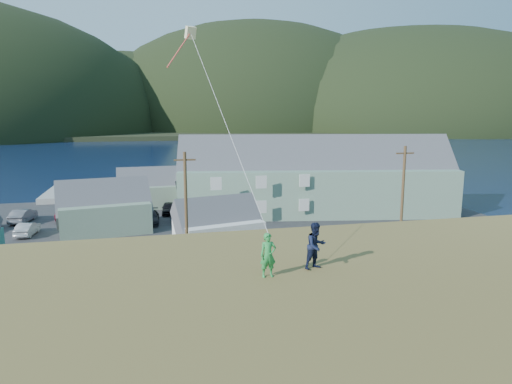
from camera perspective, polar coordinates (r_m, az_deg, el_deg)
ground at (r=34.89m, az=-6.51°, el=-11.14°), size 900.00×900.00×0.00m
grass_strip at (r=33.03m, az=-6.11°, el=-12.30°), size 110.00×8.00×0.10m
waterfront_lot at (r=51.05m, az=-8.64°, el=-4.27°), size 72.00×36.00×0.12m
wharf at (r=73.43m, az=-14.67°, el=0.20°), size 26.00×14.00×0.90m
far_shore at (r=362.58m, az=-12.39°, el=7.97°), size 900.00×320.00×2.00m
far_hills at (r=314.36m, az=-5.74°, el=8.06°), size 760.00×265.00×143.00m
lodge at (r=56.99m, az=7.39°, el=1.84°), size 34.58×14.94×11.78m
shed_palegreen_near at (r=50.27m, az=-18.41°, el=-1.97°), size 10.19×7.32×6.79m
shed_white at (r=41.26m, az=-4.76°, el=-4.36°), size 8.53×6.62×6.04m
shed_palegreen_far at (r=62.00m, az=-12.55°, el=0.43°), size 9.88×5.94×6.46m
utility_poles at (r=34.83m, az=-8.34°, el=-2.84°), size 36.21×0.24×9.65m
parked_cars at (r=55.00m, az=-19.55°, el=-2.86°), size 24.29×12.44×1.56m
kite_flyer_green at (r=15.03m, az=1.52°, el=-7.90°), size 0.55×0.37×1.48m
kite_flyer_navy at (r=15.89m, az=7.50°, el=-6.69°), size 0.96×0.85×1.63m
kite_rig at (r=22.07m, az=-8.26°, el=18.54°), size 1.45×4.40×11.24m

